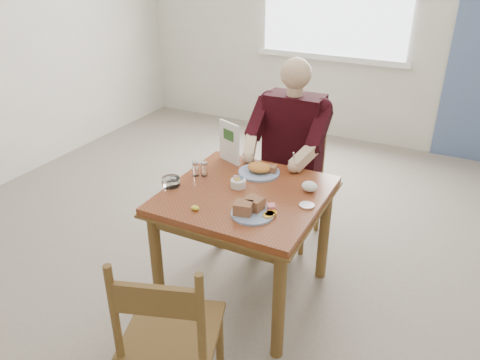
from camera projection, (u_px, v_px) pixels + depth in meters
The scene contains 15 objects.
floor at pixel (245, 292), 3.08m from camera, with size 6.00×6.00×0.00m, color slate.
wall_back at pixel (373, 14), 4.84m from camera, with size 5.50×5.50×0.00m, color silver.
lemon_wedge at pixel (195, 208), 2.55m from camera, with size 0.05×0.03×0.03m, color yellow.
napkin at pixel (310, 186), 2.74m from camera, with size 0.10×0.08×0.06m, color white.
metal_dish at pixel (307, 205), 2.59m from camera, with size 0.09×0.09×0.01m, color silver.
table at pixel (245, 208), 2.79m from camera, with size 0.92×0.92×0.75m.
chair_far at pixel (292, 179), 3.50m from camera, with size 0.42×0.42×0.95m.
chair_near at pixel (170, 336), 2.10m from camera, with size 0.53×0.53×0.95m.
diner at pixel (290, 141), 3.28m from camera, with size 0.53×0.56×1.39m.
near_plate at pixel (252, 209), 2.51m from camera, with size 0.26×0.25×0.08m.
far_plate at pixel (260, 170), 2.95m from camera, with size 0.31×0.31×0.07m.
caddy at pixel (238, 183), 2.79m from camera, with size 0.11×0.11×0.07m.
shakers at pixel (200, 169), 2.91m from camera, with size 0.10×0.08×0.09m.
creamer at pixel (171, 182), 2.80m from camera, with size 0.11×0.11×0.05m.
menu at pixel (229, 142), 3.06m from camera, with size 0.18×0.09×0.28m.
Camera 1 is at (1.06, -2.17, 2.05)m, focal length 35.00 mm.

